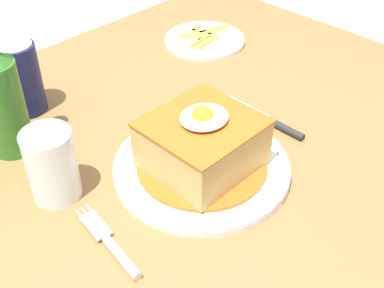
# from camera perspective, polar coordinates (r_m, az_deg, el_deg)

# --- Properties ---
(dining_table) EXTENTS (1.24, 0.82, 0.76)m
(dining_table) POSITION_cam_1_polar(r_m,az_deg,el_deg) (0.84, -6.38, -8.01)
(dining_table) COLOR olive
(dining_table) RESTS_ON ground_plane
(main_plate) EXTENTS (0.26, 0.26, 0.02)m
(main_plate) POSITION_cam_1_polar(r_m,az_deg,el_deg) (0.73, 1.12, -2.58)
(main_plate) COLOR white
(main_plate) RESTS_ON dining_table
(sandwich_meal) EXTENTS (0.19, 0.19, 0.10)m
(sandwich_meal) POSITION_cam_1_polar(r_m,az_deg,el_deg) (0.71, 1.16, -0.06)
(sandwich_meal) COLOR #B75B1E
(sandwich_meal) RESTS_ON main_plate
(fork) EXTENTS (0.04, 0.14, 0.01)m
(fork) POSITION_cam_1_polar(r_m,az_deg,el_deg) (0.64, -9.03, -11.45)
(fork) COLOR silver
(fork) RESTS_ON dining_table
(knife) EXTENTS (0.02, 0.17, 0.01)m
(knife) POSITION_cam_1_polar(r_m,az_deg,el_deg) (0.84, 9.14, 2.49)
(knife) COLOR #262628
(knife) RESTS_ON dining_table
(soda_can) EXTENTS (0.07, 0.07, 0.12)m
(soda_can) POSITION_cam_1_polar(r_m,az_deg,el_deg) (0.88, -18.91, 7.11)
(soda_can) COLOR #191E51
(soda_can) RESTS_ON dining_table
(beer_bottle_green_far) EXTENTS (0.06, 0.06, 0.27)m
(beer_bottle_green_far) POSITION_cam_1_polar(r_m,az_deg,el_deg) (0.77, -21.07, 5.33)
(beer_bottle_green_far) COLOR #2D6B23
(beer_bottle_green_far) RESTS_ON dining_table
(drinking_glass) EXTENTS (0.07, 0.07, 0.10)m
(drinking_glass) POSITION_cam_1_polar(r_m,az_deg,el_deg) (0.70, -15.61, -2.79)
(drinking_glass) COLOR silver
(drinking_glass) RESTS_ON dining_table
(side_plate_fries) EXTENTS (0.17, 0.17, 0.02)m
(side_plate_fries) POSITION_cam_1_polar(r_m,az_deg,el_deg) (1.08, 1.42, 11.81)
(side_plate_fries) COLOR white
(side_plate_fries) RESTS_ON dining_table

